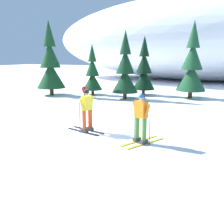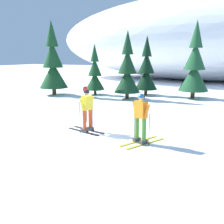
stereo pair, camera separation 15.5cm
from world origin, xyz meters
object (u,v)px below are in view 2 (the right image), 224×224
pine_tree_left (95,74)px  trail_marker_post (86,102)px  skier_yellow_jacket (87,110)px  pine_tree_right (195,66)px  skier_orange_jacket (141,118)px  pine_tree_center_right (146,71)px  pine_tree_center_left (127,71)px  pine_tree_far_left (53,64)px

pine_tree_left → trail_marker_post: 8.30m
trail_marker_post → pine_tree_left: bearing=117.3°
skier_yellow_jacket → trail_marker_post: 1.57m
skier_yellow_jacket → pine_tree_left: bearing=118.4°
skier_yellow_jacket → pine_tree_right: bearing=77.0°
pine_tree_right → skier_yellow_jacket: bearing=-103.0°
skier_orange_jacket → trail_marker_post: size_ratio=1.09×
skier_orange_jacket → pine_tree_center_right: bearing=108.1°
pine_tree_center_left → pine_tree_right: 4.66m
trail_marker_post → skier_orange_jacket: bearing=-27.3°
pine_tree_far_left → pine_tree_center_right: 7.02m
pine_tree_left → pine_tree_right: bearing=12.6°
pine_tree_left → pine_tree_center_left: pine_tree_center_left is taller
skier_orange_jacket → skier_yellow_jacket: (-2.35, 0.36, -0.02)m
pine_tree_center_left → skier_orange_jacket: bearing=-64.0°
skier_yellow_jacket → pine_tree_far_left: bearing=136.0°
pine_tree_center_left → pine_tree_right: pine_tree_right is taller
pine_tree_right → skier_orange_jacket: bearing=-90.0°
pine_tree_far_left → pine_tree_right: pine_tree_far_left is taller
skier_orange_jacket → pine_tree_center_left: bearing=116.0°
pine_tree_center_right → pine_tree_right: pine_tree_right is taller
pine_tree_right → pine_tree_far_left: bearing=-162.6°
skier_yellow_jacket → pine_tree_center_left: size_ratio=0.37×
pine_tree_left → pine_tree_center_right: size_ratio=0.87×
pine_tree_left → pine_tree_center_right: pine_tree_center_right is taller
pine_tree_center_left → trail_marker_post: bearing=-83.1°
pine_tree_far_left → pine_tree_center_left: bearing=7.6°
skier_orange_jacket → skier_yellow_jacket: 2.38m
pine_tree_far_left → pine_tree_left: (2.75, 1.50, -0.70)m
pine_tree_far_left → trail_marker_post: bearing=-41.8°
pine_tree_left → pine_tree_right: size_ratio=0.72×
pine_tree_center_right → pine_tree_right: (3.45, 0.06, 0.38)m
skier_orange_jacket → pine_tree_center_right: (-3.45, 10.53, 0.94)m
pine_tree_left → pine_tree_center_left: size_ratio=0.83×
skier_orange_jacket → pine_tree_center_right: pine_tree_center_right is taller
pine_tree_center_left → pine_tree_right: size_ratio=0.87×
skier_yellow_jacket → pine_tree_center_right: pine_tree_center_right is taller
pine_tree_right → trail_marker_post: bearing=-109.9°
pine_tree_far_left → skier_orange_jacket: bearing=-37.6°
pine_tree_center_right → pine_tree_center_left: bearing=-104.7°
skier_orange_jacket → pine_tree_left: bearing=127.9°
pine_tree_far_left → pine_tree_center_right: size_ratio=1.25×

